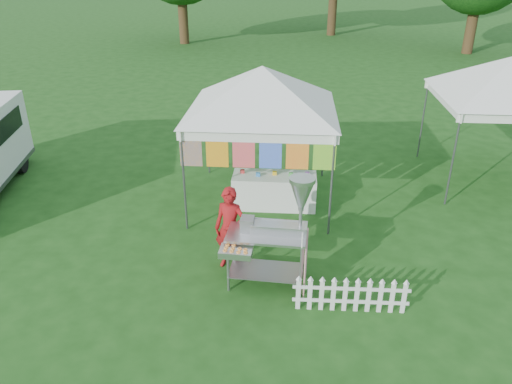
{
  "coord_description": "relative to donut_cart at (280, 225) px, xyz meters",
  "views": [
    {
      "loc": [
        0.64,
        -6.56,
        5.09
      ],
      "look_at": [
        0.02,
        1.61,
        1.1
      ],
      "focal_mm": 35.0,
      "sensor_mm": 36.0,
      "label": 1
    }
  ],
  "objects": [
    {
      "name": "canopy_main",
      "position": [
        -0.49,
        3.18,
        1.83
      ],
      "size": [
        4.24,
        4.24,
        3.45
      ],
      "color": "#59595E",
      "rests_on": "ground"
    },
    {
      "name": "donut_cart",
      "position": [
        0.0,
        0.0,
        0.0
      ],
      "size": [
        1.47,
        0.92,
        1.97
      ],
      "rotation": [
        0.0,
        0.0,
        -0.07
      ],
      "color": "gray",
      "rests_on": "ground"
    },
    {
      "name": "ground",
      "position": [
        -0.49,
        -0.32,
        -1.16
      ],
      "size": [
        120.0,
        120.0,
        0.0
      ],
      "primitive_type": "plane",
      "color": "#194413",
      "rests_on": "ground"
    },
    {
      "name": "vendor",
      "position": [
        -0.86,
        0.51,
        -0.4
      ],
      "size": [
        0.63,
        0.49,
        1.52
      ],
      "primitive_type": "imported",
      "rotation": [
        0.0,
        0.0,
        -0.25
      ],
      "color": "maroon",
      "rests_on": "ground"
    },
    {
      "name": "display_table",
      "position": [
        -0.2,
        2.9,
        -0.8
      ],
      "size": [
        1.8,
        0.7,
        0.72
      ],
      "primitive_type": "cube",
      "color": "white",
      "rests_on": "ground"
    },
    {
      "name": "picket_fence",
      "position": [
        1.14,
        -0.58,
        -0.87
      ],
      "size": [
        1.8,
        0.05,
        0.56
      ],
      "rotation": [
        0.0,
        0.0,
        0.01
      ],
      "color": "silver",
      "rests_on": "ground"
    }
  ]
}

